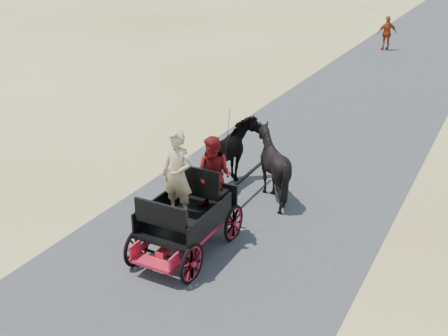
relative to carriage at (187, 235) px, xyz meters
The scene contains 8 objects.
ground 1.58m from the carriage, 72.86° to the left, with size 140.00×140.00×0.00m, color tan.
road 1.58m from the carriage, 72.86° to the left, with size 6.00×140.00×0.01m, color #38383A.
carriage is the anchor object (origin of this frame).
horse_left 3.09m from the carriage, 100.39° to the left, with size 0.91×2.01×1.70m, color black.
horse_right 3.09m from the carriage, 79.61° to the left, with size 1.37×1.54×1.70m, color black.
driver_man 1.28m from the carriage, 165.96° to the left, with size 0.66×0.43×1.80m, color tan.
passenger_woman 1.33m from the carriage, 63.43° to the left, with size 0.77×0.60×1.58m, color #660C0F.
pedestrian 21.29m from the carriage, 92.51° to the left, with size 1.01×0.42×1.73m, color #A13612.
Camera 1 is at (4.75, -9.75, 6.13)m, focal length 45.00 mm.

